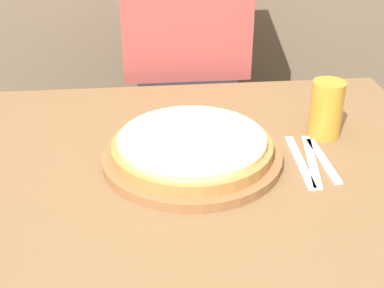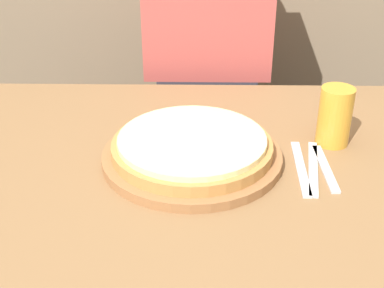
{
  "view_description": "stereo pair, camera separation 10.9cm",
  "coord_description": "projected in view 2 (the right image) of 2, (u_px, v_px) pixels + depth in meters",
  "views": [
    {
      "loc": [
        -0.07,
        -0.83,
        1.31
      ],
      "look_at": [
        0.02,
        0.12,
        0.78
      ],
      "focal_mm": 50.0,
      "sensor_mm": 36.0,
      "label": 1
    },
    {
      "loc": [
        0.04,
        -0.84,
        1.31
      ],
      "look_at": [
        0.02,
        0.12,
        0.78
      ],
      "focal_mm": 50.0,
      "sensor_mm": 36.0,
      "label": 2
    }
  ],
  "objects": [
    {
      "name": "spoon",
      "position": [
        325.0,
        168.0,
        1.08
      ],
      "size": [
        0.02,
        0.18,
        0.0
      ],
      "color": "silver",
      "rests_on": "dining_table"
    },
    {
      "name": "pizza_on_board",
      "position": [
        192.0,
        150.0,
        1.1
      ],
      "size": [
        0.37,
        0.37,
        0.06
      ],
      "color": "#99663D",
      "rests_on": "dining_table"
    },
    {
      "name": "fork",
      "position": [
        301.0,
        168.0,
        1.08
      ],
      "size": [
        0.03,
        0.21,
        0.0
      ],
      "color": "silver",
      "rests_on": "dining_table"
    },
    {
      "name": "dinner_knife",
      "position": [
        313.0,
        168.0,
        1.08
      ],
      "size": [
        0.05,
        0.21,
        0.0
      ],
      "color": "silver",
      "rests_on": "dining_table"
    },
    {
      "name": "beer_glass",
      "position": [
        335.0,
        114.0,
        1.15
      ],
      "size": [
        0.07,
        0.07,
        0.13
      ],
      "color": "gold",
      "rests_on": "dining_table"
    },
    {
      "name": "diner_person",
      "position": [
        207.0,
        93.0,
        1.66
      ],
      "size": [
        0.37,
        0.2,
        1.31
      ],
      "color": "#33333D",
      "rests_on": "ground_plane"
    }
  ]
}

